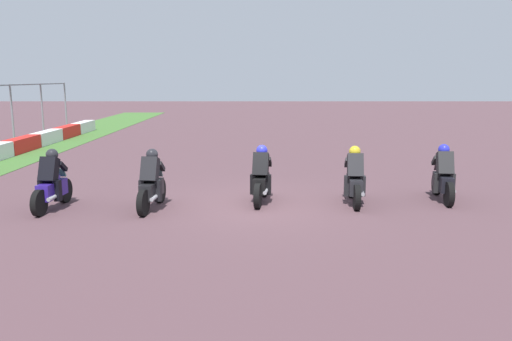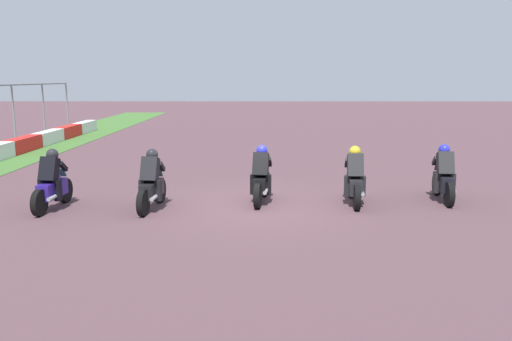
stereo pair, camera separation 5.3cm
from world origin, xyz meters
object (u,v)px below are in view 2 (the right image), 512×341
object	(u,v)px
rider_lane_a	(444,178)
rider_lane_b	(355,180)
rider_lane_e	(52,184)
rider_lane_c	(261,179)
rider_lane_d	(152,184)

from	to	relation	value
rider_lane_a	rider_lane_b	xyz separation A→B (m)	(-0.35, 2.43, 0.00)
rider_lane_a	rider_lane_b	world-z (taller)	same
rider_lane_a	rider_lane_e	xyz separation A→B (m)	(-0.92, 10.08, 0.00)
rider_lane_a	rider_lane_e	distance (m)	10.13
rider_lane_b	rider_lane_c	distance (m)	2.43
rider_lane_a	rider_lane_d	world-z (taller)	same
rider_lane_d	rider_lane_e	distance (m)	2.49
rider_lane_b	rider_lane_c	world-z (taller)	same
rider_lane_a	rider_lane_c	distance (m)	4.86
rider_lane_d	rider_lane_e	bearing A→B (deg)	96.23
rider_lane_c	rider_lane_e	world-z (taller)	same
rider_lane_a	rider_lane_d	size ratio (longest dim) A/B	1.00
rider_lane_b	rider_lane_d	world-z (taller)	same
rider_lane_a	rider_lane_b	distance (m)	2.46
rider_lane_c	rider_lane_d	distance (m)	2.84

